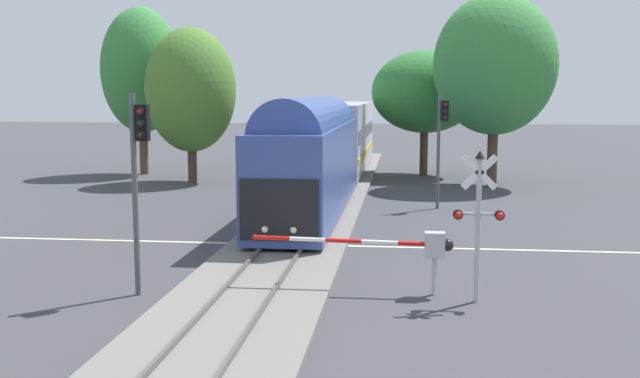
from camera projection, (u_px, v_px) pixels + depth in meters
ground_plane at (290, 245)px, 27.61m from camera, size 220.00×220.00×0.00m
road_centre_stripe at (290, 244)px, 27.61m from camera, size 44.00×0.20×0.01m
railway_track at (290, 242)px, 27.60m from camera, size 4.40×80.00×0.32m
commuter_train at (331, 143)px, 42.70m from camera, size 3.04×38.99×5.16m
crossing_gate_near at (412, 246)px, 20.64m from camera, size 5.74×0.40×1.80m
crossing_signal_mast at (479, 211)px, 19.68m from camera, size 1.36×0.44×4.15m
traffic_signal_median at (138, 162)px, 20.22m from camera, size 0.53×0.38×5.66m
traffic_signal_far_side at (442, 132)px, 35.69m from camera, size 0.53×0.38×5.61m
oak_behind_train at (191, 90)px, 45.94m from camera, size 5.67×5.67×9.74m
oak_far_right at (495, 65)px, 43.91m from camera, size 7.35×7.35×11.56m
pine_left_background at (141, 71)px, 50.52m from camera, size 5.49×5.49×11.52m
elm_centre_background at (425, 92)px, 49.88m from camera, size 7.25×7.25×8.54m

